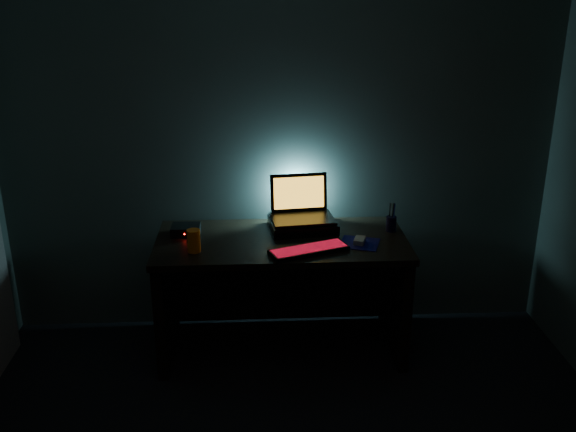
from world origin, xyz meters
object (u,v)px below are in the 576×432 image
at_px(router, 186,230).
at_px(keyboard, 309,250).
at_px(mouse, 360,241).
at_px(juice_glass, 194,241).
at_px(laptop, 301,208).
at_px(pen_cup, 391,224).

bearing_deg(router, keyboard, -22.31).
relative_size(mouse, juice_glass, 0.74).
bearing_deg(keyboard, laptop, 71.23).
relative_size(laptop, juice_glass, 3.10).
bearing_deg(laptop, router, -178.58).
xyz_separation_m(juice_glass, router, (-0.07, 0.27, -0.04)).
bearing_deg(keyboard, router, 135.75).
distance_m(laptop, pen_cup, 0.56).
height_order(laptop, router, laptop).
relative_size(laptop, pen_cup, 4.44).
bearing_deg(juice_glass, pen_cup, 12.28).
bearing_deg(laptop, pen_cup, -17.97).
xyz_separation_m(mouse, router, (-1.03, 0.20, 0.01)).
height_order(keyboard, pen_cup, pen_cup).
height_order(keyboard, router, router).
bearing_deg(pen_cup, keyboard, -150.15).
xyz_separation_m(mouse, pen_cup, (0.23, 0.19, 0.03)).
distance_m(laptop, mouse, 0.45).
distance_m(laptop, router, 0.72).
height_order(mouse, juice_glass, juice_glass).
relative_size(juice_glass, router, 0.75).
relative_size(keyboard, router, 2.72).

